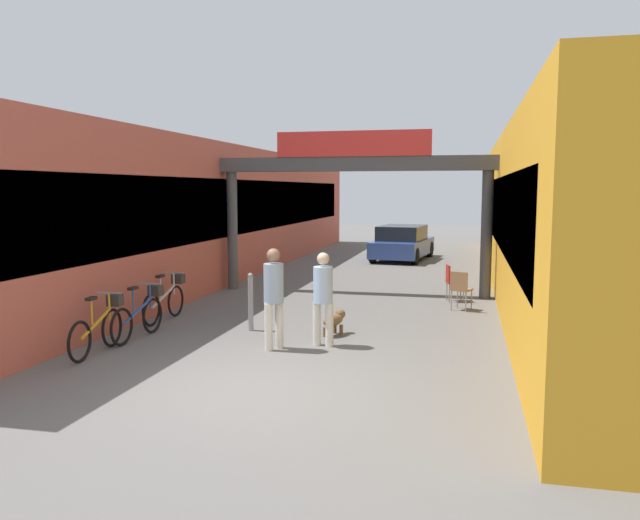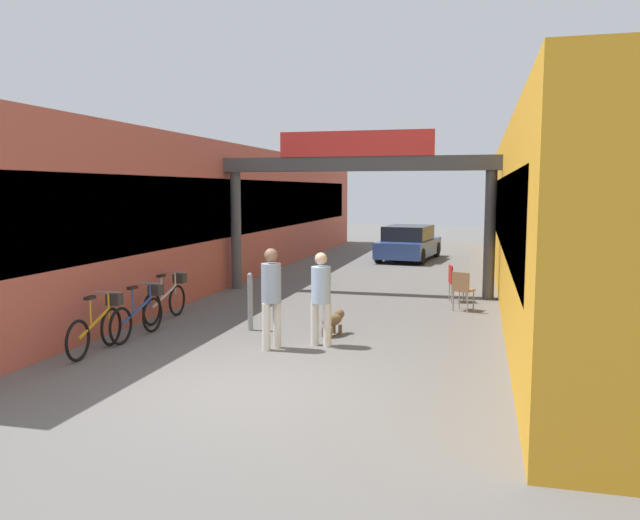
% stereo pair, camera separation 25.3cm
% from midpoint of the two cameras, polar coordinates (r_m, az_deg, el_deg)
% --- Properties ---
extents(ground_plane, '(80.00, 80.00, 0.00)m').
position_cam_midpoint_polar(ground_plane, '(8.79, -7.44, -11.58)').
color(ground_plane, '#605E5B').
extents(storefront_left, '(3.00, 26.00, 4.00)m').
position_cam_midpoint_polar(storefront_left, '(20.49, -10.00, 4.38)').
color(storefront_left, '#B25142').
rests_on(storefront_left, ground_plane).
extents(storefront_right, '(3.00, 26.00, 4.00)m').
position_cam_midpoint_polar(storefront_right, '(18.94, 19.69, 3.94)').
color(storefront_right, gold).
rests_on(storefront_right, ground_plane).
extents(arcade_sign_gateway, '(7.40, 0.47, 4.19)m').
position_cam_midpoint_polar(arcade_sign_gateway, '(16.17, 2.64, 7.39)').
color(arcade_sign_gateway, '#4C4C4F').
rests_on(arcade_sign_gateway, ground_plane).
extents(pedestrian_with_dog, '(0.40, 0.39, 1.64)m').
position_cam_midpoint_polar(pedestrian_with_dog, '(10.80, -0.39, -3.03)').
color(pedestrian_with_dog, silver).
rests_on(pedestrian_with_dog, ground_plane).
extents(pedestrian_companion, '(0.47, 0.47, 1.73)m').
position_cam_midpoint_polar(pedestrian_companion, '(10.59, -4.94, -2.91)').
color(pedestrian_companion, silver).
rests_on(pedestrian_companion, ground_plane).
extents(dog_on_leash, '(0.43, 0.66, 0.46)m').
position_cam_midpoint_polar(dog_on_leash, '(11.72, 0.72, -5.50)').
color(dog_on_leash, brown).
rests_on(dog_on_leash, ground_plane).
extents(bicycle_orange_nearest, '(0.46, 1.69, 0.98)m').
position_cam_midpoint_polar(bicycle_orange_nearest, '(11.11, -20.11, -5.76)').
color(bicycle_orange_nearest, black).
rests_on(bicycle_orange_nearest, ground_plane).
extents(bicycle_blue_second, '(0.46, 1.69, 0.98)m').
position_cam_midpoint_polar(bicycle_blue_second, '(11.97, -16.65, -4.78)').
color(bicycle_blue_second, black).
rests_on(bicycle_blue_second, ground_plane).
extents(bicycle_silver_third, '(0.46, 1.69, 0.98)m').
position_cam_midpoint_polar(bicycle_silver_third, '(13.43, -14.39, -3.51)').
color(bicycle_silver_third, black).
rests_on(bicycle_silver_third, ground_plane).
extents(bollard_post_metal, '(0.10, 0.10, 1.12)m').
position_cam_midpoint_polar(bollard_post_metal, '(12.11, -6.96, -3.78)').
color(bollard_post_metal, gray).
rests_on(bollard_post_metal, ground_plane).
extents(cafe_chair_wood_nearer, '(0.52, 0.52, 0.89)m').
position_cam_midpoint_polar(cafe_chair_wood_nearer, '(14.32, 12.22, -2.42)').
color(cafe_chair_wood_nearer, gray).
rests_on(cafe_chair_wood_nearer, ground_plane).
extents(cafe_chair_red_farther, '(0.48, 0.48, 0.89)m').
position_cam_midpoint_polar(cafe_chair_red_farther, '(15.47, 11.52, -1.74)').
color(cafe_chair_red_farther, gray).
rests_on(cafe_chair_red_farther, ground_plane).
extents(parked_car_blue, '(2.23, 4.18, 1.33)m').
position_cam_midpoint_polar(parked_car_blue, '(24.35, 7.25, 1.54)').
color(parked_car_blue, '#2D478C').
rests_on(parked_car_blue, ground_plane).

